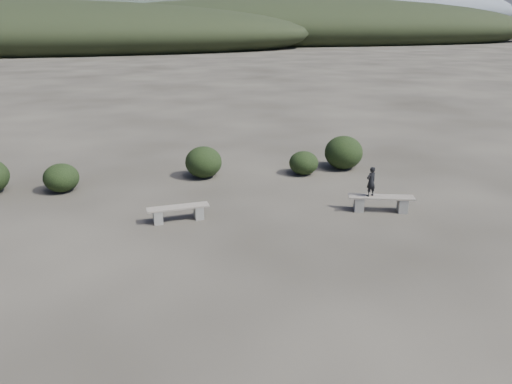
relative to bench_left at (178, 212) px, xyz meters
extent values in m
plane|color=#28251F|center=(2.61, -4.65, -0.26)|extent=(1200.00, 1200.00, 0.00)
cube|color=gray|center=(-0.58, -0.05, -0.07)|extent=(0.27, 0.36, 0.39)
cube|color=gray|center=(0.58, 0.05, -0.07)|extent=(0.27, 0.36, 0.39)
cube|color=gray|center=(0.00, 0.00, 0.15)|extent=(1.76, 0.51, 0.05)
cube|color=gray|center=(5.30, -0.41, -0.05)|extent=(0.37, 0.43, 0.43)
cube|color=gray|center=(6.51, -0.80, -0.05)|extent=(0.37, 0.43, 0.43)
cube|color=gray|center=(5.90, -0.61, 0.19)|extent=(1.94, 0.96, 0.05)
imported|color=black|center=(5.59, -0.50, 0.66)|extent=(0.38, 0.30, 0.89)
ellipsoid|color=black|center=(-3.55, 3.44, 0.21)|extent=(1.15, 1.15, 0.94)
ellipsoid|color=black|center=(1.23, 3.96, 0.30)|extent=(1.31, 1.31, 1.13)
ellipsoid|color=black|center=(4.85, 3.50, 0.17)|extent=(1.07, 1.07, 0.86)
ellipsoid|color=black|center=(6.55, 3.88, 0.37)|extent=(1.44, 1.44, 1.26)
ellipsoid|color=black|center=(-22.39, 85.35, 2.44)|extent=(110.00, 40.00, 12.00)
ellipsoid|color=black|center=(37.61, 105.35, 2.89)|extent=(120.00, 44.00, 14.00)
ellipsoid|color=#2E372D|center=(2.61, 155.35, 5.14)|extent=(190.00, 64.00, 24.00)
ellipsoid|color=slate|center=(72.61, 295.35, 9.64)|extent=(340.00, 110.00, 44.00)
ellipsoid|color=#96A0A9|center=(-27.39, 395.35, 12.34)|extent=(460.00, 140.00, 56.00)
camera|label=1|loc=(-0.79, -13.26, 5.16)|focal=35.00mm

